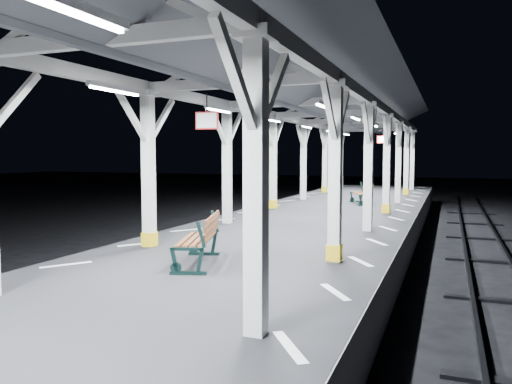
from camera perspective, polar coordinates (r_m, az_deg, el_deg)
The scene contains 7 objects.
ground at distance 8.59m, azimuth -7.94°, elevation -16.10°, with size 120.00×120.00×0.00m, color black.
platform at distance 8.42m, azimuth -7.98°, elevation -12.91°, with size 6.00×50.00×1.00m, color black.
hazard_stripes_left at distance 9.70m, azimuth -20.87°, elevation -7.78°, with size 1.00×48.00×0.01m, color silver.
hazard_stripes_right at distance 7.44m, azimuth 9.01°, elevation -11.22°, with size 1.00×48.00×0.01m, color silver.
canopy at distance 8.18m, azimuth -8.34°, elevation 15.32°, with size 5.40×49.00×4.65m.
bench_mid at distance 9.09m, azimuth -6.22°, elevation -5.24°, with size 1.10×1.78×0.91m.
bench_far at distance 20.36m, azimuth 12.18°, elevation -0.06°, with size 1.15×1.68×0.86m.
Camera 1 is at (3.95, -7.01, 3.00)m, focal length 35.00 mm.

